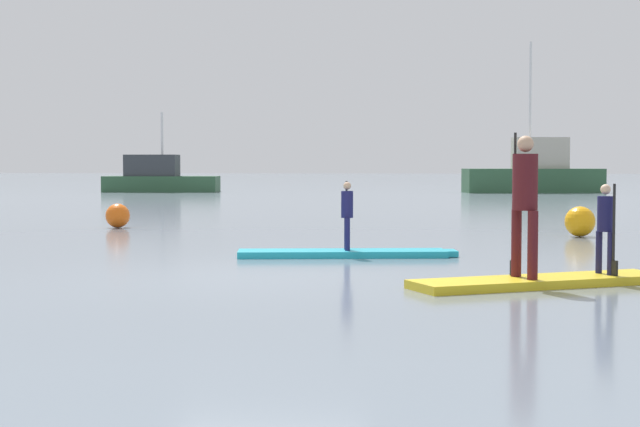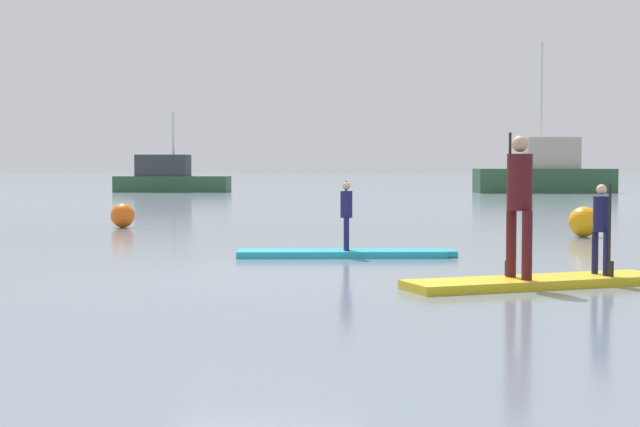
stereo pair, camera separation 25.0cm
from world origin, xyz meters
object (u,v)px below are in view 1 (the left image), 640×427
(paddleboard_near, at_px, (347,253))
(fishing_boat_green_midground, at_px, (535,173))
(paddler_adult, at_px, (525,197))
(mooring_buoy_near, at_px, (118,216))
(paddler_child_front, at_px, (606,224))
(mooring_buoy_far, at_px, (580,221))
(paddleboard_far, at_px, (547,281))
(paddler_child_solo, at_px, (347,212))
(motor_boat_small_navy, at_px, (158,178))

(paddleboard_near, relative_size, fishing_boat_green_midground, 0.47)
(paddler_adult, xyz_separation_m, mooring_buoy_near, (-7.85, 9.55, -0.77))
(paddler_adult, relative_size, mooring_buoy_near, 3.16)
(paddler_child_front, xyz_separation_m, mooring_buoy_far, (0.82, 7.48, -0.40))
(paddleboard_near, bearing_deg, mooring_buoy_near, 132.04)
(paddleboard_far, distance_m, fishing_boat_green_midground, 36.77)
(paddleboard_near, distance_m, paddler_child_solo, 0.63)
(paddler_child_front, height_order, fishing_boat_green_midground, fishing_boat_green_midground)
(motor_boat_small_navy, bearing_deg, fishing_boat_green_midground, 2.98)
(paddler_child_solo, bearing_deg, mooring_buoy_far, 47.75)
(paddler_adult, relative_size, mooring_buoy_far, 2.86)
(fishing_boat_green_midground, height_order, mooring_buoy_far, fishing_boat_green_midground)
(paddleboard_near, xyz_separation_m, mooring_buoy_near, (-5.54, 6.14, 0.21))
(mooring_buoy_far, bearing_deg, paddler_adult, -102.82)
(paddler_adult, height_order, mooring_buoy_near, paddler_adult)
(fishing_boat_green_midground, relative_size, mooring_buoy_far, 12.24)
(paddleboard_far, height_order, mooring_buoy_far, mooring_buoy_far)
(paddleboard_far, xyz_separation_m, mooring_buoy_far, (1.53, 7.84, 0.24))
(paddler_child_solo, bearing_deg, paddleboard_far, -51.73)
(paddler_adult, distance_m, motor_boat_small_navy, 38.48)
(paddleboard_far, relative_size, paddler_child_front, 3.02)
(paddleboard_near, bearing_deg, motor_boat_small_navy, 110.15)
(paddleboard_far, xyz_separation_m, motor_boat_small_navy, (-14.47, 35.63, 0.65))
(mooring_buoy_near, relative_size, mooring_buoy_far, 0.90)
(paddleboard_far, distance_m, paddler_child_front, 1.03)
(paddleboard_far, height_order, paddler_child_front, paddler_child_front)
(fishing_boat_green_midground, bearing_deg, paddleboard_far, -95.74)
(paddler_adult, distance_m, paddler_child_front, 1.16)
(paddleboard_far, distance_m, paddler_adult, 1.03)
(paddler_child_solo, distance_m, fishing_boat_green_midground, 33.87)
(paddler_child_solo, distance_m, paddler_child_front, 4.43)
(paddler_child_front, bearing_deg, mooring_buoy_near, 134.33)
(paddleboard_near, height_order, mooring_buoy_far, mooring_buoy_far)
(paddler_child_front, relative_size, mooring_buoy_near, 2.04)
(mooring_buoy_near, bearing_deg, paddleboard_far, -49.18)
(fishing_boat_green_midground, xyz_separation_m, mooring_buoy_near, (-11.81, -27.16, -0.65))
(paddler_child_front, bearing_deg, paddleboard_near, 138.60)
(paddler_adult, height_order, fishing_boat_green_midground, fishing_boat_green_midground)
(paddleboard_far, xyz_separation_m, fishing_boat_green_midground, (3.68, 36.58, 0.86))
(motor_boat_small_navy, bearing_deg, paddler_adult, -68.36)
(paddler_child_solo, relative_size, mooring_buoy_far, 1.78)
(paddler_child_front, bearing_deg, mooring_buoy_far, 83.76)
(paddler_child_solo, distance_m, paddleboard_far, 4.24)
(mooring_buoy_near, bearing_deg, mooring_buoy_far, -9.27)
(paddleboard_near, relative_size, paddler_child_front, 3.11)
(paddleboard_near, relative_size, paddler_child_solo, 3.22)
(paddleboard_near, xyz_separation_m, motor_boat_small_navy, (-11.87, 32.36, 0.65))
(paddler_child_solo, bearing_deg, fishing_boat_green_midground, 79.33)
(paddler_child_solo, xyz_separation_m, mooring_buoy_far, (4.13, 4.55, -0.38))
(mooring_buoy_far, bearing_deg, fishing_boat_green_midground, 85.74)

